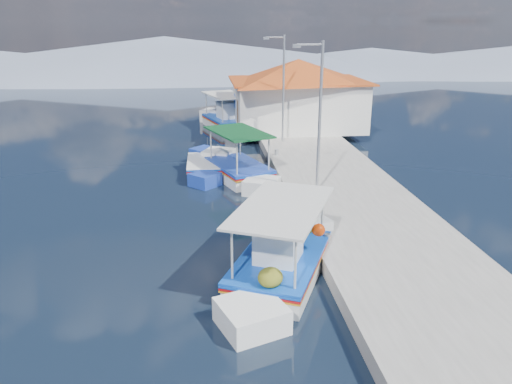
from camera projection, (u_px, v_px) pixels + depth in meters
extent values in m
plane|color=black|center=(207.00, 225.00, 18.37)|extent=(160.00, 160.00, 0.00)
cube|color=#A4A09A|center=(324.00, 169.00, 24.52)|extent=(5.00, 44.00, 0.50)
cylinder|color=#A5A8AD|center=(327.00, 238.00, 15.72)|extent=(0.20, 0.20, 0.30)
cylinder|color=#A5A8AD|center=(298.00, 188.00, 20.42)|extent=(0.20, 0.20, 0.30)
cylinder|color=#A5A8AD|center=(276.00, 152.00, 26.06)|extent=(0.20, 0.20, 0.30)
cylinder|color=#A5A8AD|center=(263.00, 129.00, 31.69)|extent=(0.20, 0.20, 0.30)
cube|color=white|center=(281.00, 270.00, 14.61)|extent=(3.67, 4.70, 0.92)
cube|color=white|center=(236.00, 234.00, 16.83)|extent=(1.97, 1.97, 1.01)
cube|color=white|center=(339.00, 314.00, 12.42)|extent=(1.92, 1.92, 0.87)
cube|color=#0E47B6|center=(281.00, 257.00, 14.47)|extent=(3.78, 4.84, 0.06)
cube|color=#AF0F12|center=(281.00, 260.00, 14.50)|extent=(3.78, 4.84, 0.05)
cube|color=orange|center=(281.00, 262.00, 14.52)|extent=(3.78, 4.84, 0.04)
cube|color=#0E47B6|center=(281.00, 255.00, 14.45)|extent=(3.78, 4.81, 0.05)
cube|color=brown|center=(281.00, 256.00, 14.46)|extent=(3.48, 4.55, 0.05)
cube|color=white|center=(287.00, 243.00, 14.05)|extent=(1.58, 1.63, 1.06)
cube|color=silver|center=(287.00, 225.00, 13.87)|extent=(1.72, 1.76, 0.06)
cylinder|color=beige|center=(227.00, 218.00, 15.23)|extent=(0.07, 0.07, 1.55)
cylinder|color=beige|center=(273.00, 208.00, 16.05)|extent=(0.07, 0.07, 1.55)
cylinder|color=beige|center=(292.00, 263.00, 12.36)|extent=(0.07, 0.07, 1.55)
cylinder|color=beige|center=(344.00, 248.00, 13.18)|extent=(0.07, 0.07, 1.55)
cube|color=silver|center=(282.00, 207.00, 13.95)|extent=(3.76, 4.74, 0.07)
ellipsoid|color=#4D4C14|center=(247.00, 234.00, 15.28)|extent=(0.73, 0.81, 0.55)
ellipsoid|color=#4D4C14|center=(257.00, 226.00, 16.02)|extent=(0.62, 0.68, 0.46)
ellipsoid|color=#4D4C14|center=(323.00, 272.00, 13.06)|extent=(0.66, 0.72, 0.49)
sphere|color=red|center=(297.00, 220.00, 15.16)|extent=(0.39, 0.39, 0.39)
cube|color=white|center=(239.00, 174.00, 23.77)|extent=(3.14, 4.15, 0.94)
cube|color=white|center=(252.00, 159.00, 26.00)|extent=(1.89, 1.89, 1.04)
cube|color=white|center=(224.00, 190.00, 21.57)|extent=(1.84, 1.84, 0.89)
cube|color=#0E47B6|center=(239.00, 166.00, 23.62)|extent=(3.24, 4.27, 0.06)
cube|color=#AF0F12|center=(239.00, 167.00, 23.65)|extent=(3.24, 4.27, 0.05)
cube|color=orange|center=(239.00, 168.00, 23.67)|extent=(3.24, 4.27, 0.04)
cube|color=#1B39A2|center=(239.00, 164.00, 23.60)|extent=(3.24, 4.24, 0.05)
cube|color=brown|center=(239.00, 165.00, 23.61)|extent=(2.97, 4.02, 0.05)
cylinder|color=beige|center=(232.00, 140.00, 24.95)|extent=(0.07, 0.07, 1.59)
cylinder|color=beige|center=(263.00, 142.00, 24.59)|extent=(0.07, 0.07, 1.59)
cylinder|color=beige|center=(212.00, 156.00, 22.12)|extent=(0.07, 0.07, 1.59)
cylinder|color=beige|center=(246.00, 158.00, 21.75)|extent=(0.07, 0.07, 1.59)
cube|color=#0D431F|center=(238.00, 132.00, 23.09)|extent=(3.24, 4.18, 0.07)
cube|color=#1B39A2|center=(205.00, 169.00, 24.61)|extent=(1.64, 3.08, 0.85)
cube|color=#1B39A2|center=(204.00, 157.00, 26.50)|extent=(1.65, 1.65, 0.94)
cube|color=#1B39A2|center=(205.00, 182.00, 22.74)|extent=(1.60, 1.60, 0.81)
cube|color=#0E47B6|center=(204.00, 162.00, 24.48)|extent=(1.69, 3.17, 0.05)
cube|color=#AF0F12|center=(205.00, 163.00, 24.50)|extent=(1.69, 3.17, 0.04)
cube|color=orange|center=(205.00, 164.00, 24.52)|extent=(1.69, 3.17, 0.04)
cube|color=white|center=(204.00, 161.00, 24.46)|extent=(1.70, 3.14, 0.04)
cube|color=brown|center=(204.00, 161.00, 24.47)|extent=(1.51, 3.02, 0.04)
cube|color=white|center=(226.00, 125.00, 35.03)|extent=(3.28, 4.57, 0.97)
cube|color=white|center=(235.00, 116.00, 37.54)|extent=(2.09, 2.09, 1.07)
cube|color=white|center=(216.00, 133.00, 32.56)|extent=(2.03, 2.03, 0.92)
cube|color=#0E47B6|center=(226.00, 119.00, 34.89)|extent=(3.38, 4.71, 0.06)
cube|color=#AF0F12|center=(226.00, 120.00, 34.91)|extent=(3.38, 4.71, 0.05)
cube|color=orange|center=(226.00, 121.00, 34.94)|extent=(3.38, 4.71, 0.04)
cube|color=#0E47B6|center=(226.00, 118.00, 34.86)|extent=(3.39, 4.68, 0.05)
cube|color=brown|center=(226.00, 118.00, 34.87)|extent=(3.09, 4.44, 0.05)
cube|color=white|center=(225.00, 111.00, 34.40)|extent=(1.52, 1.62, 1.13)
cube|color=silver|center=(225.00, 102.00, 34.21)|extent=(1.66, 1.75, 0.06)
cylinder|color=beige|center=(220.00, 102.00, 36.37)|extent=(0.07, 0.07, 1.64)
cylinder|color=beige|center=(243.00, 103.00, 36.05)|extent=(0.07, 0.07, 1.64)
cylinder|color=beige|center=(207.00, 110.00, 33.16)|extent=(0.07, 0.07, 1.64)
cylinder|color=beige|center=(232.00, 111.00, 32.84)|extent=(0.07, 0.07, 1.64)
cube|color=silver|center=(225.00, 95.00, 34.34)|extent=(3.38, 4.61, 0.07)
cube|color=white|center=(297.00, 105.00, 32.44)|extent=(8.00, 6.00, 3.00)
cube|color=#B33D18|center=(298.00, 81.00, 31.93)|extent=(8.64, 6.48, 0.10)
pyramid|color=#B33D18|center=(298.00, 70.00, 31.72)|extent=(10.49, 10.49, 1.40)
cube|color=brown|center=(238.00, 116.00, 31.26)|extent=(0.06, 1.00, 2.00)
cube|color=#0E47B6|center=(235.00, 101.00, 33.41)|extent=(0.06, 1.20, 0.90)
cylinder|color=#A5A8AD|center=(320.00, 119.00, 19.57)|extent=(0.12, 0.12, 6.00)
cylinder|color=#A5A8AD|center=(310.00, 44.00, 18.59)|extent=(1.00, 0.08, 0.08)
cube|color=#A5A8AD|center=(297.00, 46.00, 18.55)|extent=(0.30, 0.14, 0.14)
cylinder|color=#A5A8AD|center=(283.00, 90.00, 28.03)|extent=(0.12, 0.12, 6.00)
cylinder|color=#A5A8AD|center=(275.00, 37.00, 27.04)|extent=(1.00, 0.08, 0.08)
cube|color=#A5A8AD|center=(266.00, 38.00, 27.01)|extent=(0.30, 0.14, 0.14)
cone|color=gray|center=(165.00, 57.00, 69.67)|extent=(96.00, 96.00, 5.50)
cone|color=gray|center=(371.00, 61.00, 73.01)|extent=(76.80, 76.80, 3.80)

